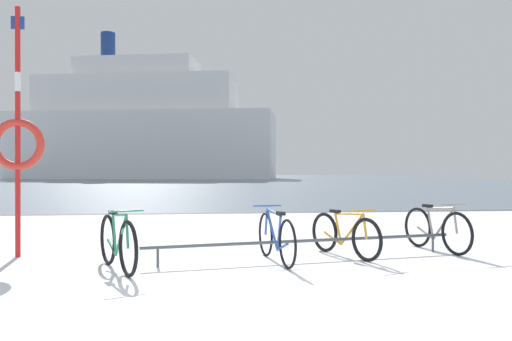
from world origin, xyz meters
TOP-DOWN VIEW (x-y plane):
  - ground at (0.00, 53.90)m, footprint 80.00×132.00m
  - bike_rack at (0.79, 1.80)m, footprint 4.95×0.94m
  - bicycle_0 at (-1.96, 1.23)m, footprint 0.76×1.56m
  - bicycle_1 at (0.28, 1.60)m, footprint 0.46×1.72m
  - bicycle_2 at (1.43, 1.96)m, footprint 0.74×1.56m
  - bicycle_3 at (3.12, 2.30)m, footprint 0.55×1.62m
  - rescue_post at (-3.69, 2.50)m, footprint 0.81×0.12m
  - ferry_ship at (-9.36, 71.56)m, footprint 40.71×20.08m

SIDE VIEW (x-z plane):
  - ground at x=0.00m, z-range -0.08..0.00m
  - bike_rack at x=0.79m, z-range 0.12..0.42m
  - bicycle_2 at x=1.43m, z-range -0.04..0.73m
  - bicycle_3 at x=3.12m, z-range -0.04..0.78m
  - bicycle_1 at x=0.28m, z-range -0.04..0.78m
  - bicycle_0 at x=-1.96m, z-range -0.04..0.81m
  - rescue_post at x=-3.69m, z-range -0.11..3.82m
  - ferry_ship at x=-9.36m, z-range -3.66..18.66m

